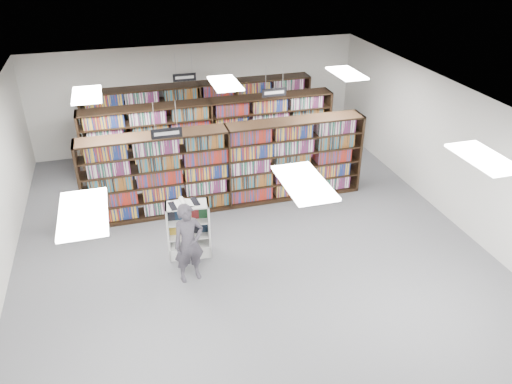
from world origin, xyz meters
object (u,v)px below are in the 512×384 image
object	(u,v)px
endcap_display	(189,236)
shopper	(189,243)
open_book	(183,203)
bookshelf_row_near	(228,167)

from	to	relation	value
endcap_display	shopper	bearing A→B (deg)	-91.48
shopper	open_book	bearing A→B (deg)	74.27
open_book	shopper	size ratio (longest dim) A/B	0.38
bookshelf_row_near	endcap_display	world-z (taller)	bookshelf_row_near
endcap_display	open_book	xyz separation A→B (m)	(-0.07, -0.02, 0.85)
bookshelf_row_near	endcap_display	size ratio (longest dim) A/B	5.54
open_book	bookshelf_row_near	bearing A→B (deg)	47.05
bookshelf_row_near	open_book	world-z (taller)	bookshelf_row_near
bookshelf_row_near	shopper	distance (m)	3.06
endcap_display	bookshelf_row_near	bearing A→B (deg)	61.41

